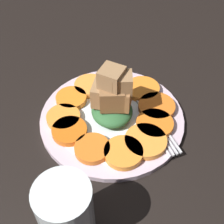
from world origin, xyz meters
TOP-DOWN VIEW (x-y plane):
  - table_slab at (0.00, 0.00)cm, footprint 120.00×120.00cm
  - plate at (0.00, 0.00)cm, footprint 25.11×25.11cm
  - carrot_slice_0 at (-6.45, -4.75)cm, footprint 6.82×6.82cm
  - carrot_slice_1 at (-3.07, -6.91)cm, footprint 6.32×6.32cm
  - carrot_slice_2 at (0.88, -8.05)cm, footprint 6.51×6.51cm
  - carrot_slice_3 at (5.66, -6.37)cm, footprint 6.27×6.27cm
  - carrot_slice_4 at (7.85, -2.02)cm, footprint 5.52×5.52cm
  - carrot_slice_5 at (7.60, 3.42)cm, footprint 5.85×5.85cm
  - carrot_slice_6 at (4.54, 6.96)cm, footprint 5.58×5.58cm
  - carrot_slice_7 at (-0.05, 8.38)cm, footprint 5.81×5.81cm
  - carrot_slice_8 at (-3.04, 7.39)cm, footprint 5.86×5.86cm
  - carrot_slice_9 at (-7.01, 3.87)cm, footprint 5.67×5.67cm
  - carrot_slice_10 at (-8.29, -0.92)cm, footprint 6.18×6.18cm
  - center_pile at (0.17, -0.17)cm, footprint 7.84×7.24cm
  - fork at (-0.39, -6.34)cm, footprint 19.53×7.30cm
  - water_glass at (-19.25, 7.58)cm, footprint 6.83×6.83cm

SIDE VIEW (x-z plane):
  - table_slab at x=0.00cm, z-range 0.00..2.00cm
  - plate at x=0.00cm, z-range 1.99..3.04cm
  - fork at x=-0.39cm, z-range 3.10..3.50cm
  - carrot_slice_0 at x=-6.45cm, z-range 3.10..4.15cm
  - carrot_slice_1 at x=-3.07cm, z-range 3.10..4.15cm
  - carrot_slice_2 at x=0.88cm, z-range 3.10..4.15cm
  - carrot_slice_3 at x=5.66cm, z-range 3.10..4.15cm
  - carrot_slice_4 at x=7.85cm, z-range 3.10..4.15cm
  - carrot_slice_5 at x=7.60cm, z-range 3.10..4.15cm
  - carrot_slice_6 at x=4.54cm, z-range 3.10..4.15cm
  - carrot_slice_7 at x=-0.05cm, z-range 3.10..4.15cm
  - carrot_slice_8 at x=-3.04cm, z-range 3.10..4.15cm
  - carrot_slice_9 at x=-7.01cm, z-range 3.10..4.15cm
  - carrot_slice_10 at x=-8.29cm, z-range 3.10..4.15cm
  - center_pile at x=0.17cm, z-range 2.22..12.12cm
  - water_glass at x=-19.25cm, z-range 2.00..12.91cm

